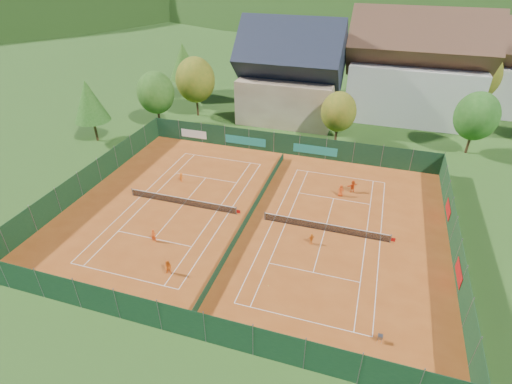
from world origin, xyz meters
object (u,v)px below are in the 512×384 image
object	(u,v)px
player_right_near	(311,239)
hotel_block_a	(415,73)
player_left_mid	(168,268)
player_left_far	(181,177)
chalet	(290,78)
ball_hopper	(380,337)
player_right_far_a	(341,190)
player_left_near	(154,236)
hotel_block_b	(500,72)
player_right_far_b	(353,186)

from	to	relation	value
player_right_near	hotel_block_a	bearing A→B (deg)	35.85
player_left_mid	player_left_far	bearing A→B (deg)	112.66
chalet	ball_hopper	distance (m)	45.87
player_right_far_a	player_left_near	bearing A→B (deg)	37.68
player_left_far	hotel_block_b	bearing A→B (deg)	-150.09
player_left_near	player_right_far_b	distance (m)	23.30
player_right_far_b	player_left_far	bearing A→B (deg)	-28.58
hotel_block_b	player_right_far_b	world-z (taller)	hotel_block_b
hotel_block_b	player_left_far	xyz separation A→B (m)	(-40.49, -39.34, -6.03)
ball_hopper	player_right_far_a	xyz separation A→B (m)	(-5.34, 19.40, 0.18)
player_left_near	player_right_far_b	world-z (taller)	player_right_far_b
player_right_far_a	player_left_mid	bearing A→B (deg)	51.22
player_left_far	player_right_far_a	size ratio (longest dim) A/B	0.81
player_left_mid	player_right_near	distance (m)	13.75
player_left_near	player_left_mid	distance (m)	5.12
ball_hopper	player_right_far_a	bearing A→B (deg)	105.38
chalet	ball_hopper	xyz separation A→B (m)	(16.98, -42.18, -6.07)
chalet	ball_hopper	world-z (taller)	chalet
player_right_near	hotel_block_b	bearing A→B (deg)	22.66
hotel_block_b	player_right_near	bearing A→B (deg)	-116.29
player_left_far	player_right_far_a	distance (m)	19.31
player_right_far_a	chalet	bearing A→B (deg)	-65.79
chalet	player_left_far	size ratio (longest dim) A/B	13.64
player_left_mid	player_right_far_a	size ratio (longest dim) A/B	1.04
hotel_block_b	player_left_far	world-z (taller)	hotel_block_b
ball_hopper	player_right_far_a	size ratio (longest dim) A/B	0.55
chalet	player_left_mid	bearing A→B (deg)	-91.63
player_left_mid	player_right_far_b	size ratio (longest dim) A/B	0.98
player_left_near	player_right_far_a	xyz separation A→B (m)	(16.35, 13.99, 0.02)
chalet	hotel_block_a	bearing A→B (deg)	17.53
player_left_mid	player_right_far_b	bearing A→B (deg)	53.54
hotel_block_b	player_left_near	distance (m)	63.52
player_right_near	player_right_far_a	bearing A→B (deg)	39.58
hotel_block_a	player_right_far_a	size ratio (longest dim) A/B	14.74
player_left_near	player_right_far_b	size ratio (longest dim) A/B	0.92
hotel_block_a	ball_hopper	world-z (taller)	hotel_block_a
hotel_block_a	player_left_near	world-z (taller)	hotel_block_a
hotel_block_a	player_right_far_a	xyz separation A→B (m)	(-7.36, -28.78, -6.65)
ball_hopper	hotel_block_a	bearing A→B (deg)	87.60
player_left_far	player_right_near	bearing A→B (deg)	143.61
ball_hopper	player_left_mid	bearing A→B (deg)	174.56
hotel_block_a	player_right_near	distance (m)	40.08
player_right_far_a	hotel_block_a	bearing A→B (deg)	-107.20
ball_hopper	player_left_far	bearing A→B (deg)	145.47
chalet	hotel_block_b	xyz separation A→B (m)	(33.00, 14.00, -0.01)
hotel_block_b	player_left_far	bearing A→B (deg)	-135.83
ball_hopper	player_left_near	xyz separation A→B (m)	(-21.69, 5.41, 0.16)
hotel_block_b	player_left_near	xyz separation A→B (m)	(-37.71, -50.77, -5.91)
ball_hopper	player_left_mid	xyz separation A→B (m)	(-18.13, 1.73, 0.20)
hotel_block_b	player_right_far_b	distance (m)	41.20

